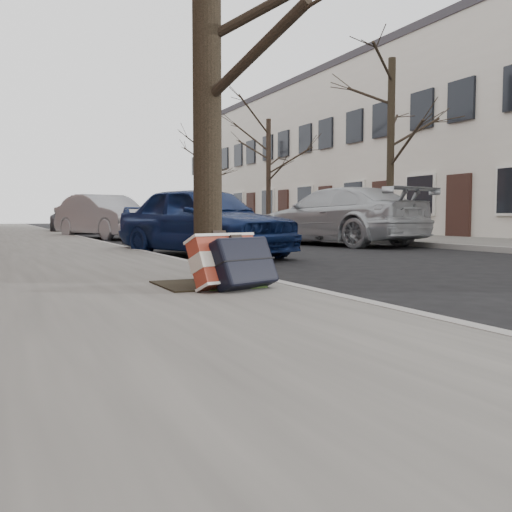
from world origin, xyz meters
name	(u,v)px	position (x,y,z in m)	size (l,w,h in m)	color
ground	(463,302)	(0.00, 0.00, 0.00)	(120.00, 120.00, 0.00)	black
far_sidewalk	(323,234)	(7.80, 15.00, 0.06)	(4.00, 70.00, 0.12)	slate
house_far	(417,151)	(13.15, 16.00, 3.60)	(6.70, 40.00, 7.20)	beige
dirt_patch	(205,284)	(-2.00, 1.20, 0.13)	(0.85, 0.85, 0.01)	black
street_tree	(207,13)	(-1.87, 1.47, 2.70)	(0.28, 0.28, 5.16)	black
suitcase_red	(226,262)	(-1.94, 0.83, 0.36)	(0.63, 0.17, 0.45)	maroon
suitcase_navy	(243,262)	(-1.81, 0.75, 0.36)	(0.61, 0.20, 0.43)	black
car_near_front	(204,221)	(-0.17, 6.35, 0.68)	(1.60, 3.97, 1.35)	#101F4E
car_near_mid	(106,217)	(-0.29, 15.72, 0.74)	(1.57, 4.51, 1.49)	#9FA0A6
car_near_back	(77,219)	(-0.27, 22.93, 0.64)	(2.13, 4.61, 1.28)	#3F3E44
car_far_front	(336,217)	(4.50, 9.00, 0.75)	(2.09, 5.15, 1.50)	#A2A5A9
car_far_back	(226,218)	(4.54, 16.94, 0.71)	(1.67, 4.16, 1.42)	maroon
tree_far_a	(391,149)	(7.20, 10.21, 2.80)	(0.23, 0.23, 5.35)	black
tree_far_b	(268,175)	(7.20, 18.55, 2.53)	(0.21, 0.21, 4.83)	black
tree_far_c	(203,182)	(7.20, 26.94, 2.69)	(0.21, 0.21, 5.15)	black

